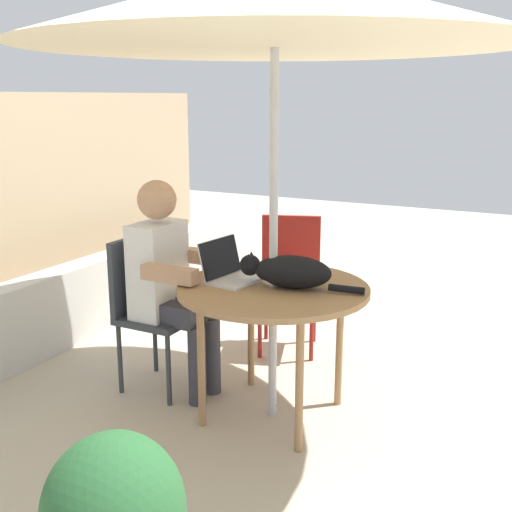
{
  "coord_description": "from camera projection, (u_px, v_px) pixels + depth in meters",
  "views": [
    {
      "loc": [
        -2.84,
        -1.37,
        1.68
      ],
      "look_at": [
        0.0,
        0.1,
        0.88
      ],
      "focal_mm": 44.61,
      "sensor_mm": 36.0,
      "label": 1
    }
  ],
  "objects": [
    {
      "name": "laptop",
      "position": [
        228.0,
        268.0,
        3.4
      ],
      "size": [
        0.33,
        0.29,
        0.21
      ],
      "color": "silver",
      "rests_on": "patio_table"
    },
    {
      "name": "planter_wall_low",
      "position": [
        36.0,
        318.0,
        4.17
      ],
      "size": [
        5.1,
        0.2,
        0.54
      ],
      "primitive_type": "cube",
      "color": "beige",
      "rests_on": "ground"
    },
    {
      "name": "cat",
      "position": [
        288.0,
        272.0,
        3.25
      ],
      "size": [
        0.27,
        0.65,
        0.17
      ],
      "color": "black",
      "rests_on": "patio_table"
    },
    {
      "name": "ground_plane",
      "position": [
        272.0,
        414.0,
        3.47
      ],
      "size": [
        14.0,
        14.0,
        0.0
      ],
      "primitive_type": "plane",
      "color": "#BCAD93"
    },
    {
      "name": "chair_empty",
      "position": [
        290.0,
        271.0,
        4.31
      ],
      "size": [
        0.51,
        0.51,
        0.9
      ],
      "color": "maroon",
      "rests_on": "ground"
    },
    {
      "name": "chair_occupied",
      "position": [
        147.0,
        300.0,
        3.7
      ],
      "size": [
        0.4,
        0.4,
        0.9
      ],
      "color": "#33383F",
      "rests_on": "ground"
    },
    {
      "name": "patio_table",
      "position": [
        273.0,
        298.0,
        3.31
      ],
      "size": [
        1.0,
        1.0,
        0.73
      ],
      "color": "#9E754C",
      "rests_on": "ground"
    },
    {
      "name": "person_seated",
      "position": [
        169.0,
        276.0,
        3.59
      ],
      "size": [
        0.48,
        0.48,
        1.24
      ],
      "color": "white",
      "rests_on": "ground"
    },
    {
      "name": "patio_umbrella",
      "position": [
        275.0,
        6.0,
        2.96
      ],
      "size": [
        2.47,
        2.47,
        2.28
      ],
      "color": "#B7B7BC",
      "rests_on": "ground"
    }
  ]
}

